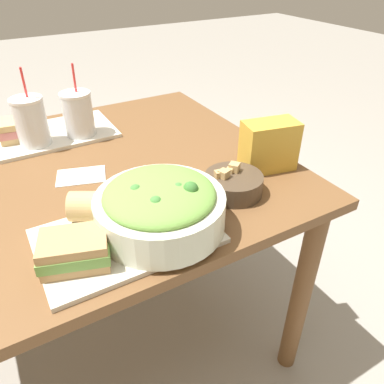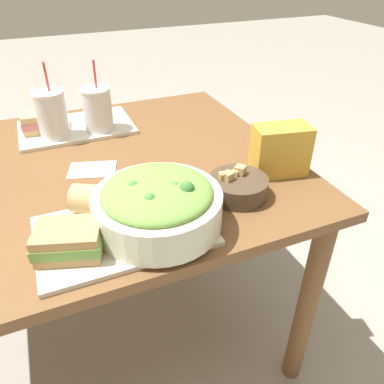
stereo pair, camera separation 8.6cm
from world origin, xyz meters
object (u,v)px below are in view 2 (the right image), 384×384
Objects in this scene: salad_bowl at (158,203)px; soup_bowl at (238,186)px; baguette_near at (96,200)px; drink_cup_dark at (52,116)px; drink_cup_red at (98,111)px; sandwich_far at (43,121)px; chip_bag at (280,150)px; napkin_folded at (92,170)px; sandwich_near at (69,241)px.

soup_bowl is (0.23, 0.05, -0.04)m from salad_bowl.
salad_bowl is 0.15m from baguette_near.
drink_cup_dark is at bearing 34.80° from baguette_near.
soup_bowl is at bearing -68.71° from baguette_near.
soup_bowl is 0.65× the size of drink_cup_red.
chip_bag is at bearing -34.84° from sandwich_far.
baguette_near is at bearing 141.17° from salad_bowl.
soup_bowl is 0.66m from drink_cup_dark.
soup_bowl is at bearing -40.79° from napkin_folded.
baguette_near is 0.51m from chip_bag.
salad_bowl is 0.24m from soup_bowl.
drink_cup_red is (0.14, -0.00, -0.00)m from drink_cup_dark.
salad_bowl is 1.83× the size of sandwich_near.
sandwich_far is at bearing 159.63° from drink_cup_red.
chip_bag is (0.51, 0.01, 0.02)m from baguette_near.
salad_bowl is 0.20m from sandwich_near.
chip_bag is at bearing -40.27° from drink_cup_dark.
drink_cup_red is 1.52× the size of napkin_folded.
napkin_folded is at bearing 22.94° from baguette_near.
napkin_folded is (-0.07, -0.25, -0.08)m from drink_cup_red.
salad_bowl reaches higher than sandwich_far.
salad_bowl is 2.06× the size of sandwich_far.
salad_bowl is 0.34m from napkin_folded.
sandwich_far is (-0.42, 0.59, 0.02)m from soup_bowl.
sandwich_far is at bearing 106.98° from salad_bowl.
salad_bowl is 1.90× the size of soup_bowl.
drink_cup_red reaches higher than sandwich_near.
soup_bowl reaches higher than napkin_folded.
drink_cup_dark is 0.72m from chip_bag.
chip_bag reaches higher than soup_bowl.
chip_bag is (0.41, -0.47, -0.01)m from drink_cup_red.
sandwich_far is at bearing 107.72° from sandwich_near.
chip_bag is (0.58, -0.53, 0.03)m from sandwich_far.
drink_cup_red is at bearing 73.28° from napkin_folded.
baguette_near is at bearing -96.60° from napkin_folded.
soup_bowl is 0.18m from chip_bag.
sandwich_far is at bearing 37.51° from baguette_near.
baguette_near reaches higher than napkin_folded.
sandwich_near is 1.17× the size of baguette_near.
baguette_near is 0.96× the size of sandwich_far.
sandwich_near is 0.14m from baguette_near.
sandwich_near is 0.67× the size of drink_cup_red.
soup_bowl is at bearing 11.22° from salad_bowl.
drink_cup_red is at bearing -0.00° from drink_cup_dark.
sandwich_near is 0.60m from drink_cup_dark.
chip_bag is at bearing 15.06° from salad_bowl.
baguette_near reaches higher than sandwich_far.
sandwich_near is at bearing -156.11° from chip_bag.
baguette_near is 0.82× the size of chip_bag.
salad_bowl is at bearing -74.12° from drink_cup_dark.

